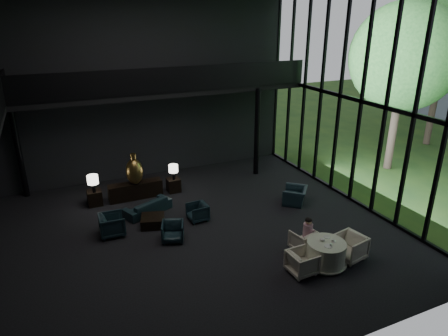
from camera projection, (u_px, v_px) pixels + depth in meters
name	position (u px, v px, depth m)	size (l,w,h in m)	color
floor	(188.00, 235.00, 13.55)	(14.00, 12.00, 0.02)	black
wall_back	(138.00, 89.00, 17.20)	(14.00, 0.04, 8.00)	black
wall_front	(294.00, 198.00, 7.00)	(14.00, 0.04, 8.00)	black
curtain_wall	(361.00, 101.00, 14.76)	(0.20, 12.00, 8.00)	black
mezzanine_back	(167.00, 91.00, 16.73)	(12.00, 2.00, 0.25)	black
railing_back	(174.00, 80.00, 15.67)	(12.00, 0.06, 1.00)	black
column_nw	(18.00, 150.00, 15.75)	(0.24, 0.24, 4.00)	black
column_ne	(257.00, 132.00, 18.06)	(0.24, 0.24, 4.00)	black
tree_near	(405.00, 57.00, 17.57)	(4.80, 4.80, 7.65)	#382D23
tree_far	(447.00, 35.00, 20.91)	(5.60, 5.60, 8.80)	#382D23
console	(136.00, 190.00, 16.15)	(2.14, 0.49, 0.68)	black
bronze_urn	(134.00, 171.00, 15.75)	(0.67, 0.67, 1.26)	#905D20
side_table_left	(95.00, 198.00, 15.60)	(0.54, 0.54, 0.60)	black
table_lamp_left	(93.00, 180.00, 15.18)	(0.42, 0.42, 0.70)	black
side_table_right	(174.00, 185.00, 16.79)	(0.52, 0.52, 0.57)	black
table_lamp_right	(173.00, 169.00, 16.44)	(0.39, 0.39, 0.65)	black
sofa	(147.00, 205.00, 14.96)	(1.63, 0.48, 0.64)	black
lounge_armchair_west	(112.00, 223.00, 13.43)	(0.86, 0.80, 0.88)	black
lounge_armchair_east	(198.00, 212.00, 14.44)	(0.61, 0.57, 0.63)	black
lounge_armchair_south	(173.00, 231.00, 13.12)	(0.65, 0.61, 0.67)	#1F333A
window_armchair	(295.00, 194.00, 15.70)	(0.92, 0.60, 0.81)	black
coffee_table	(153.00, 221.00, 14.10)	(0.80, 0.80, 0.36)	black
dining_table	(325.00, 255.00, 11.87)	(1.31, 1.31, 0.75)	white
dining_chair_north	(304.00, 240.00, 12.63)	(0.67, 0.63, 0.69)	beige
dining_chair_east	(350.00, 245.00, 12.11)	(0.92, 0.86, 0.94)	beige
dining_chair_west	(302.00, 261.00, 11.45)	(0.75, 0.70, 0.77)	silver
child	(308.00, 227.00, 12.51)	(0.30, 0.30, 0.65)	#D495A7
plate_a	(328.00, 246.00, 11.52)	(0.25, 0.25, 0.02)	white
plate_b	(327.00, 237.00, 11.99)	(0.21, 0.21, 0.01)	white
saucer	(334.00, 241.00, 11.76)	(0.15, 0.15, 0.01)	white
coffee_cup	(333.00, 240.00, 11.75)	(0.09, 0.09, 0.06)	white
cereal_bowl	(322.00, 240.00, 11.79)	(0.16, 0.16, 0.08)	white
cream_pot	(331.00, 245.00, 11.52)	(0.07, 0.07, 0.08)	#99999E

